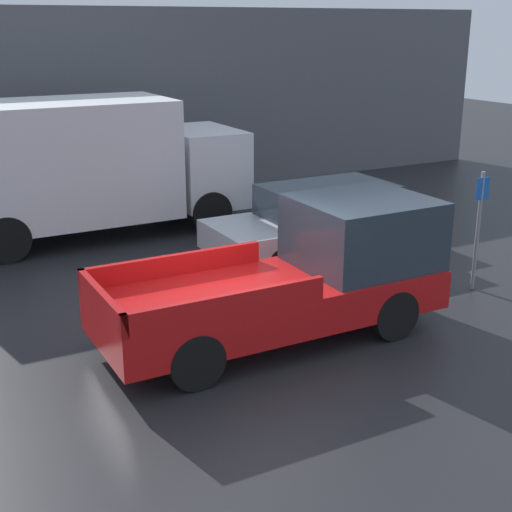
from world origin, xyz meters
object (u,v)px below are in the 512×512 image
object	(u,v)px
car	(323,220)
delivery_truck	(72,164)
pickup_truck	(303,275)
parking_sign	(478,224)

from	to	relation	value
car	delivery_truck	xyz separation A→B (m)	(-4.22, 3.81, 0.92)
pickup_truck	parking_sign	bearing A→B (deg)	2.02
car	pickup_truck	bearing A→B (deg)	-127.99
pickup_truck	delivery_truck	size ratio (longest dim) A/B	0.73
delivery_truck	parking_sign	size ratio (longest dim) A/B	3.35
car	delivery_truck	world-z (taller)	delivery_truck
delivery_truck	car	bearing A→B (deg)	-42.04
pickup_truck	delivery_truck	xyz separation A→B (m)	(-1.74, 6.99, 0.72)
pickup_truck	parking_sign	distance (m)	3.81
pickup_truck	parking_sign	world-z (taller)	parking_sign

